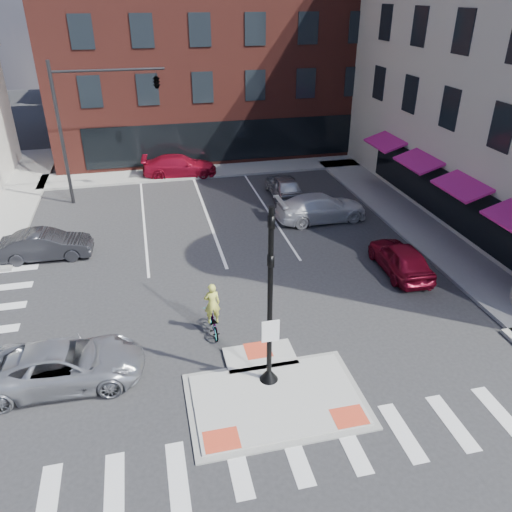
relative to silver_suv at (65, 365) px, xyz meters
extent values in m
plane|color=#28282B|center=(6.32, -1.90, -0.69)|extent=(120.00, 120.00, 0.00)
cube|color=gray|center=(6.32, -2.40, -0.66)|extent=(5.40, 3.60, 0.06)
cube|color=#A8A8A3|center=(6.32, -2.40, -0.63)|extent=(5.00, 3.20, 0.12)
cube|color=#A8A8A3|center=(6.32, -0.30, -0.63)|extent=(2.40, 1.40, 0.12)
cube|color=#DE4227|center=(4.42, -3.60, -0.57)|extent=(1.00, 0.80, 0.01)
cube|color=#DE4227|center=(8.22, -3.60, -0.57)|extent=(1.00, 0.80, 0.01)
cube|color=#DE4227|center=(6.32, 0.00, -0.57)|extent=(0.90, 0.90, 0.01)
cube|color=gray|center=(-4.68, 18.10, -0.62)|extent=(3.00, 20.00, 0.15)
cube|color=gray|center=(17.12, 8.10, -0.62)|extent=(3.00, 24.00, 0.15)
cube|color=gray|center=(9.32, 20.10, -0.62)|extent=(26.00, 3.00, 0.15)
cube|color=#57211B|center=(9.32, 30.10, 6.81)|extent=(24.00, 18.00, 15.00)
cube|color=black|center=(9.32, 21.10, 1.11)|extent=(20.00, 0.12, 2.80)
cube|color=black|center=(18.32, 8.10, 1.01)|extent=(0.12, 16.00, 2.60)
cube|color=#CE1B85|center=(17.62, 8.10, 2.36)|extent=(1.46, 3.00, 0.58)
cube|color=#CE1B85|center=(17.62, 14.10, 2.36)|extent=(1.46, 3.00, 0.58)
cube|color=slate|center=(2.32, 50.10, 4.31)|extent=(10.00, 12.00, 10.00)
cube|color=brown|center=(15.32, 52.10, 5.31)|extent=(12.00, 12.00, 12.00)
cone|color=black|center=(6.32, -1.50, -0.35)|extent=(0.60, 0.60, 0.45)
cylinder|color=black|center=(6.32, -1.50, 2.51)|extent=(0.16, 0.16, 5.80)
cube|color=white|center=(6.32, -1.62, 1.41)|extent=(0.55, 0.04, 0.75)
imported|color=black|center=(6.32, -1.50, 4.61)|extent=(0.18, 0.22, 1.10)
imported|color=black|center=(6.32, -1.50, 3.41)|extent=(0.18, 0.22, 1.10)
cylinder|color=black|center=(-1.18, 16.10, 3.31)|extent=(0.20, 0.20, 8.00)
cylinder|color=black|center=(1.82, 16.10, 6.71)|extent=(6.00, 0.14, 0.14)
imported|color=black|center=(4.32, 16.10, 6.11)|extent=(0.48, 2.24, 0.90)
imported|color=#B5B7BD|center=(0.00, 0.00, 0.00)|extent=(5.04, 2.44, 1.38)
imported|color=maroon|center=(13.80, 4.10, 0.01)|extent=(1.83, 4.18, 1.40)
imported|color=silver|center=(12.32, 10.36, 0.04)|extent=(5.09, 2.24, 1.46)
imported|color=#25262A|center=(-1.73, 9.10, -0.01)|extent=(4.17, 1.57, 1.36)
imported|color=#B1B4B9|center=(11.32, 14.18, 0.02)|extent=(1.76, 4.21, 1.42)
imported|color=maroon|center=(5.49, 19.60, 0.02)|extent=(5.09, 2.43, 1.43)
imported|color=#3F3F44|center=(4.98, 1.55, -0.27)|extent=(0.62, 1.63, 0.84)
imported|color=#CED34A|center=(4.98, 1.55, 0.57)|extent=(0.60, 0.41, 1.62)
camera|label=1|loc=(3.11, -13.40, 10.47)|focal=35.00mm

